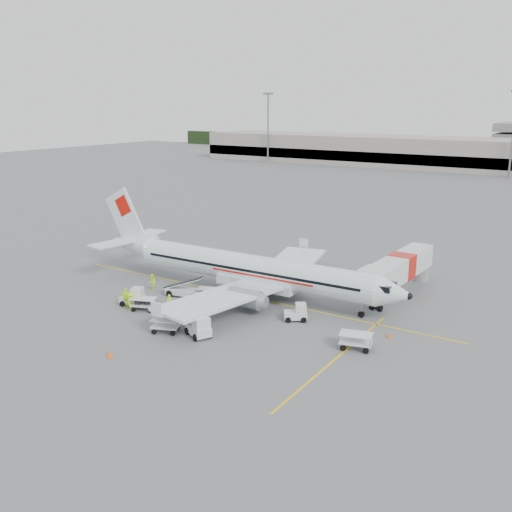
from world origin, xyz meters
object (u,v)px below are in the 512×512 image
(tug_mid, at_px, (198,326))
(tug_aft, at_px, (132,296))
(tug_fore, at_px, (296,312))
(belt_loader, at_px, (185,283))
(aircraft, at_px, (252,250))
(jet_bridge, at_px, (401,275))

(tug_mid, bearing_deg, tug_aft, -168.12)
(tug_fore, relative_size, tug_mid, 0.85)
(belt_loader, bearing_deg, aircraft, 23.80)
(jet_bridge, distance_m, tug_mid, 22.45)
(tug_fore, xyz_separation_m, tug_mid, (-5.11, -7.59, 0.14))
(jet_bridge, xyz_separation_m, tug_fore, (-5.46, -12.18, -1.31))
(jet_bridge, xyz_separation_m, tug_aft, (-20.78, -17.17, -1.23))
(jet_bridge, xyz_separation_m, belt_loader, (-18.18, -12.39, -0.74))
(tug_mid, bearing_deg, aircraft, 126.07)
(jet_bridge, xyz_separation_m, tug_mid, (-10.57, -19.78, -1.17))
(aircraft, height_order, tug_fore, aircraft)
(aircraft, bearing_deg, belt_loader, -147.33)
(aircraft, xyz_separation_m, tug_mid, (1.95, -11.21, -3.87))
(jet_bridge, bearing_deg, tug_aft, -137.63)
(aircraft, bearing_deg, tug_mid, -81.50)
(aircraft, xyz_separation_m, belt_loader, (-5.66, -3.82, -3.44))
(tug_fore, bearing_deg, jet_bridge, 33.06)
(aircraft, height_order, jet_bridge, aircraft)
(tug_mid, bearing_deg, tug_fore, 82.26)
(aircraft, relative_size, belt_loader, 6.90)
(tug_fore, bearing_deg, aircraft, 120.11)
(aircraft, xyz_separation_m, tug_fore, (7.06, -3.61, -4.01))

